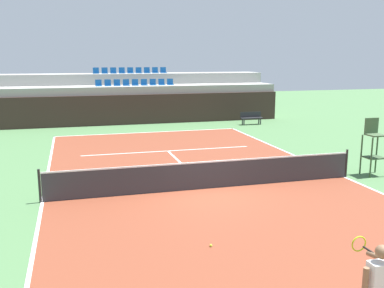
{
  "coord_description": "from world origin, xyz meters",
  "views": [
    {
      "loc": [
        -4.41,
        -13.84,
        4.47
      ],
      "look_at": [
        -0.01,
        2.0,
        1.2
      ],
      "focal_mm": 40.75,
      "sensor_mm": 36.0,
      "label": 1
    }
  ],
  "objects_px": {
    "umpire_chair": "(374,145)",
    "tennis_ball_0": "(211,245)",
    "tennis_net": "(208,175)",
    "player_bench": "(251,117)"
  },
  "relations": [
    {
      "from": "umpire_chair",
      "to": "tennis_ball_0",
      "type": "xyz_separation_m",
      "value": [
        -8.06,
        -4.61,
        -1.14
      ]
    },
    {
      "from": "tennis_net",
      "to": "tennis_ball_0",
      "type": "bearing_deg",
      "value": -106.6
    },
    {
      "from": "tennis_net",
      "to": "player_bench",
      "type": "xyz_separation_m",
      "value": [
        7.31,
        13.32,
        -0.0
      ]
    },
    {
      "from": "player_bench",
      "to": "tennis_ball_0",
      "type": "bearing_deg",
      "value": -115.87
    },
    {
      "from": "tennis_net",
      "to": "tennis_ball_0",
      "type": "height_order",
      "value": "tennis_net"
    },
    {
      "from": "tennis_net",
      "to": "umpire_chair",
      "type": "bearing_deg",
      "value": 0.48
    },
    {
      "from": "player_bench",
      "to": "tennis_ball_0",
      "type": "distance_m",
      "value": 19.87
    },
    {
      "from": "player_bench",
      "to": "umpire_chair",
      "type": "bearing_deg",
      "value": -92.63
    },
    {
      "from": "tennis_net",
      "to": "umpire_chair",
      "type": "relative_size",
      "value": 5.04
    },
    {
      "from": "player_bench",
      "to": "tennis_ball_0",
      "type": "relative_size",
      "value": 22.73
    }
  ]
}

